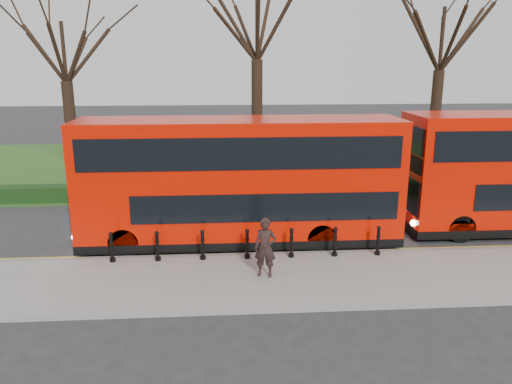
{
  "coord_description": "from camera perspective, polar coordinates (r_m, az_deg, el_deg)",
  "views": [
    {
      "loc": [
        0.08,
        -17.31,
        6.76
      ],
      "look_at": [
        1.3,
        0.5,
        2.0
      ],
      "focal_mm": 35.0,
      "sensor_mm": 36.0,
      "label": 1
    }
  ],
  "objects": [
    {
      "name": "kerb",
      "position": [
        17.62,
        -3.91,
        -7.4
      ],
      "size": [
        60.0,
        0.25,
        0.16
      ],
      "primitive_type": "cube",
      "color": "slate",
      "rests_on": "ground"
    },
    {
      "name": "bus_lead",
      "position": [
        18.42,
        -1.84,
        1.1
      ],
      "size": [
        11.77,
        2.7,
        4.68
      ],
      "color": "red",
      "rests_on": "ground"
    },
    {
      "name": "pavement",
      "position": [
        15.79,
        -3.89,
        -10.15
      ],
      "size": [
        60.0,
        4.0,
        0.15
      ],
      "primitive_type": "cube",
      "color": "gray",
      "rests_on": "ground"
    },
    {
      "name": "ground",
      "position": [
        18.58,
        -3.91,
        -6.44
      ],
      "size": [
        120.0,
        120.0,
        0.0
      ],
      "primitive_type": "plane",
      "color": "#28282B",
      "rests_on": "ground"
    },
    {
      "name": "pedestrian",
      "position": [
        15.58,
        1.08,
        -6.38
      ],
      "size": [
        0.78,
        0.61,
        1.89
      ],
      "primitive_type": "imported",
      "rotation": [
        0.0,
        0.0,
        -0.26
      ],
      "color": "black",
      "rests_on": "pavement"
    },
    {
      "name": "grass_verge",
      "position": [
        33.0,
        -3.97,
        3.13
      ],
      "size": [
        60.0,
        18.0,
        0.06
      ],
      "primitive_type": "cube",
      "color": "#2A4E1A",
      "rests_on": "ground"
    },
    {
      "name": "tree_mid",
      "position": [
        27.46,
        0.12,
        19.45
      ],
      "size": [
        7.85,
        7.85,
        12.27
      ],
      "color": "black",
      "rests_on": "ground"
    },
    {
      "name": "tree_right",
      "position": [
        29.83,
        20.56,
        16.76
      ],
      "size": [
        7.21,
        7.21,
        11.26
      ],
      "color": "black",
      "rests_on": "ground"
    },
    {
      "name": "yellow_line_inner",
      "position": [
        18.11,
        -3.91,
        -7.0
      ],
      "size": [
        60.0,
        0.1,
        0.01
      ],
      "primitive_type": "cube",
      "color": "yellow",
      "rests_on": "ground"
    },
    {
      "name": "bollard_row",
      "position": [
        17.1,
        -1.01,
        -6.0
      ],
      "size": [
        9.26,
        0.15,
        1.0
      ],
      "color": "black",
      "rests_on": "pavement"
    },
    {
      "name": "yellow_line_outer",
      "position": [
        17.93,
        -3.91,
        -7.24
      ],
      "size": [
        60.0,
        0.1,
        0.01
      ],
      "primitive_type": "cube",
      "color": "yellow",
      "rests_on": "ground"
    },
    {
      "name": "tree_left",
      "position": [
        28.49,
        -21.18,
        15.39
      ],
      "size": [
        6.58,
        6.58,
        10.28
      ],
      "color": "black",
      "rests_on": "ground"
    },
    {
      "name": "hedge",
      "position": [
        24.93,
        -3.96,
        0.12
      ],
      "size": [
        60.0,
        0.9,
        0.8
      ],
      "primitive_type": "cube",
      "color": "black",
      "rests_on": "ground"
    }
  ]
}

